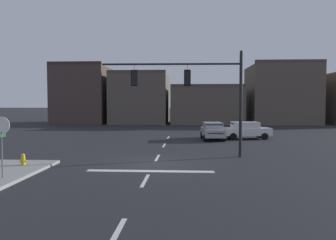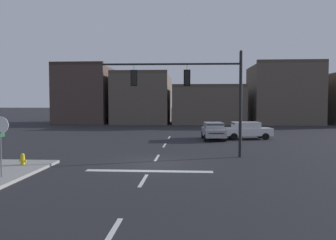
{
  "view_description": "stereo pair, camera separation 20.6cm",
  "coord_description": "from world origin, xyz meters",
  "px_view_note": "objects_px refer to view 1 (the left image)",
  "views": [
    {
      "loc": [
        1.84,
        -18.33,
        3.43
      ],
      "look_at": [
        0.5,
        4.88,
        2.21
      ],
      "focal_mm": 35.38,
      "sensor_mm": 36.0,
      "label": 1
    },
    {
      "loc": [
        2.04,
        -18.31,
        3.43
      ],
      "look_at": [
        0.5,
        4.88,
        2.21
      ],
      "focal_mm": 35.38,
      "sensor_mm": 36.0,
      "label": 2
    }
  ],
  "objects_px": {
    "signal_mast_near_side": "(199,87)",
    "car_lot_middle": "(213,130)",
    "car_lot_nearside": "(246,130)",
    "fire_hydrant": "(23,161)",
    "stop_sign": "(1,132)"
  },
  "relations": [
    {
      "from": "car_lot_middle",
      "to": "car_lot_nearside",
      "type": "bearing_deg",
      "value": 14.55
    },
    {
      "from": "car_lot_nearside",
      "to": "car_lot_middle",
      "type": "relative_size",
      "value": 1.01
    },
    {
      "from": "signal_mast_near_side",
      "to": "car_lot_nearside",
      "type": "relative_size",
      "value": 1.93
    },
    {
      "from": "signal_mast_near_side",
      "to": "fire_hydrant",
      "type": "xyz_separation_m",
      "value": [
        -9.36,
        -4.09,
        -4.11
      ]
    },
    {
      "from": "signal_mast_near_side",
      "to": "car_lot_middle",
      "type": "xyz_separation_m",
      "value": [
        1.63,
        9.79,
        -3.58
      ]
    },
    {
      "from": "stop_sign",
      "to": "car_lot_middle",
      "type": "relative_size",
      "value": 0.62
    },
    {
      "from": "car_lot_middle",
      "to": "fire_hydrant",
      "type": "distance_m",
      "value": 17.71
    },
    {
      "from": "signal_mast_near_side",
      "to": "fire_hydrant",
      "type": "relative_size",
      "value": 11.74
    },
    {
      "from": "stop_sign",
      "to": "fire_hydrant",
      "type": "height_order",
      "value": "stop_sign"
    },
    {
      "from": "car_lot_nearside",
      "to": "fire_hydrant",
      "type": "relative_size",
      "value": 6.09
    },
    {
      "from": "stop_sign",
      "to": "car_lot_middle",
      "type": "xyz_separation_m",
      "value": [
        10.45,
        16.77,
        -1.29
      ]
    },
    {
      "from": "car_lot_nearside",
      "to": "car_lot_middle",
      "type": "bearing_deg",
      "value": -165.45
    },
    {
      "from": "car_lot_middle",
      "to": "fire_hydrant",
      "type": "bearing_deg",
      "value": -128.41
    },
    {
      "from": "signal_mast_near_side",
      "to": "car_lot_nearside",
      "type": "xyz_separation_m",
      "value": [
        4.86,
        10.62,
        -3.58
      ]
    },
    {
      "from": "car_lot_middle",
      "to": "fire_hydrant",
      "type": "height_order",
      "value": "car_lot_middle"
    }
  ]
}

